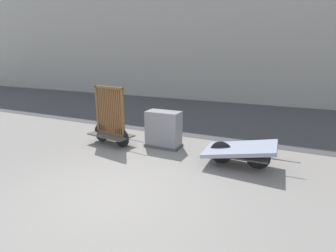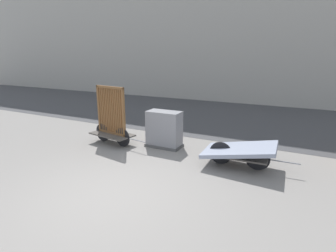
# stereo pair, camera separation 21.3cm
# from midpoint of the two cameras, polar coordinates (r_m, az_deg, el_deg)

# --- Properties ---
(ground_plane) EXTENTS (60.00, 60.00, 0.00)m
(ground_plane) POSITION_cam_midpoint_polar(r_m,az_deg,el_deg) (5.61, -12.76, -14.41)
(ground_plane) COLOR gray
(road_strip) EXTENTS (56.00, 7.65, 0.01)m
(road_strip) POSITION_cam_midpoint_polar(r_m,az_deg,el_deg) (12.61, 10.38, 2.27)
(road_strip) COLOR #424244
(road_strip) RESTS_ON ground_plane
(bike_cart_with_bedframe) EXTENTS (2.15, 0.94, 1.84)m
(bike_cart_with_bedframe) POSITION_cam_midpoint_polar(r_m,az_deg,el_deg) (8.40, -13.12, 0.43)
(bike_cart_with_bedframe) COLOR #4C4742
(bike_cart_with_bedframe) RESTS_ON ground_plane
(bike_cart_with_mattress) EXTENTS (2.30, 1.15, 0.67)m
(bike_cart_with_mattress) POSITION_cam_midpoint_polar(r_m,az_deg,el_deg) (6.84, 14.45, -5.13)
(bike_cart_with_mattress) COLOR #4C4742
(bike_cart_with_mattress) RESTS_ON ground_plane
(utility_cabinet) EXTENTS (1.09, 0.59, 1.11)m
(utility_cabinet) POSITION_cam_midpoint_polar(r_m,az_deg,el_deg) (8.01, -1.73, -0.99)
(utility_cabinet) COLOR #4C4C4C
(utility_cabinet) RESTS_ON ground_plane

